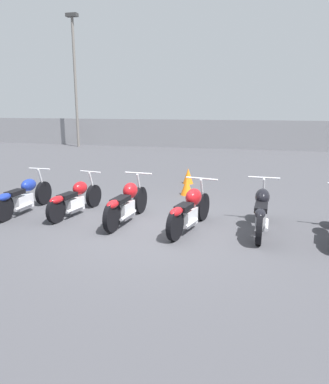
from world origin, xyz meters
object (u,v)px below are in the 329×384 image
at_px(motorcycle_slot_1, 75,199).
at_px(motorcycle_slot_0, 23,196).
at_px(motorcycle_slot_2, 127,203).
at_px(motorcycle_slot_3, 190,210).
at_px(traffic_cone_near, 188,176).
at_px(motorcycle_slot_4, 261,211).
at_px(light_pole_left, 75,71).
at_px(traffic_cone_far, 187,186).

bearing_deg(motorcycle_slot_1, motorcycle_slot_0, -164.58).
bearing_deg(motorcycle_slot_0, motorcycle_slot_1, 8.28).
height_order(motorcycle_slot_0, motorcycle_slot_1, motorcycle_slot_0).
bearing_deg(motorcycle_slot_2, motorcycle_slot_3, -2.06).
xyz_separation_m(motorcycle_slot_3, traffic_cone_near, (-0.96, 4.62, -0.18)).
bearing_deg(motorcycle_slot_1, motorcycle_slot_4, 6.09).
bearing_deg(light_pole_left, motorcycle_slot_0, -67.19).
xyz_separation_m(motorcycle_slot_0, motorcycle_slot_2, (2.63, -0.06, 0.03)).
height_order(motorcycle_slot_2, motorcycle_slot_4, motorcycle_slot_4).
xyz_separation_m(light_pole_left, traffic_cone_far, (9.26, -11.16, -4.33)).
distance_m(motorcycle_slot_2, motorcycle_slot_3, 1.44).
height_order(motorcycle_slot_4, traffic_cone_far, motorcycle_slot_4).
height_order(light_pole_left, motorcycle_slot_3, light_pole_left).
relative_size(motorcycle_slot_1, motorcycle_slot_2, 0.95).
distance_m(motorcycle_slot_1, traffic_cone_far, 3.40).
bearing_deg(motorcycle_slot_2, motorcycle_slot_1, 174.71).
xyz_separation_m(motorcycle_slot_1, motorcycle_slot_3, (2.80, -0.38, 0.04)).
height_order(light_pole_left, motorcycle_slot_2, light_pole_left).
bearing_deg(motorcycle_slot_3, traffic_cone_near, 113.33).
xyz_separation_m(motorcycle_slot_0, motorcycle_slot_1, (1.26, 0.16, -0.02)).
relative_size(motorcycle_slot_3, traffic_cone_near, 4.06).
xyz_separation_m(motorcycle_slot_4, traffic_cone_near, (-2.38, 4.38, -0.19)).
xyz_separation_m(motorcycle_slot_0, traffic_cone_near, (3.09, 4.40, -0.15)).
bearing_deg(motorcycle_slot_3, motorcycle_slot_2, -174.61).
distance_m(light_pole_left, traffic_cone_far, 15.13).
distance_m(light_pole_left, motorcycle_slot_2, 16.93).
distance_m(motorcycle_slot_2, motorcycle_slot_4, 2.85).
relative_size(light_pole_left, motorcycle_slot_4, 3.59).
xyz_separation_m(light_pole_left, motorcycle_slot_3, (9.94, -14.19, -4.15)).
bearing_deg(traffic_cone_far, motorcycle_slot_0, -140.18).
distance_m(motorcycle_slot_4, traffic_cone_near, 4.99).
relative_size(motorcycle_slot_1, traffic_cone_near, 3.99).
height_order(motorcycle_slot_2, traffic_cone_far, motorcycle_slot_2).
relative_size(light_pole_left, motorcycle_slot_1, 3.86).
distance_m(motorcycle_slot_0, traffic_cone_near, 5.38).
bearing_deg(motorcycle_slot_2, motorcycle_slot_4, 5.65).
height_order(motorcycle_slot_0, motorcycle_slot_4, motorcycle_slot_4).
height_order(motorcycle_slot_1, traffic_cone_far, motorcycle_slot_1).
bearing_deg(traffic_cone_near, light_pole_left, 133.14).
xyz_separation_m(motorcycle_slot_2, traffic_cone_far, (0.75, 2.88, -0.18)).
xyz_separation_m(motorcycle_slot_1, motorcycle_slot_4, (4.22, -0.15, 0.06)).
relative_size(light_pole_left, motorcycle_slot_0, 3.65).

